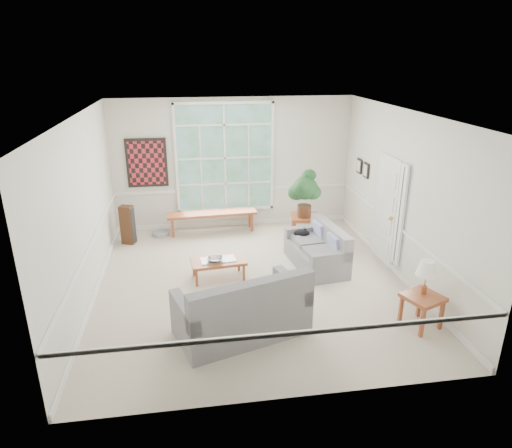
{
  "coord_description": "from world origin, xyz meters",
  "views": [
    {
      "loc": [
        -1.05,
        -7.3,
        3.92
      ],
      "look_at": [
        0.1,
        0.2,
        1.05
      ],
      "focal_mm": 32.0,
      "sensor_mm": 36.0,
      "label": 1
    }
  ],
  "objects": [
    {
      "name": "wall_frame_far",
      "position": [
        2.71,
        2.15,
        1.55
      ],
      "size": [
        0.04,
        0.26,
        0.32
      ],
      "primitive_type": "cube",
      "color": "black",
      "rests_on": "wall_right"
    },
    {
      "name": "wall_back",
      "position": [
        0.0,
        3.0,
        1.5
      ],
      "size": [
        5.5,
        0.02,
        3.0
      ],
      "primitive_type": "cube",
      "color": "silver",
      "rests_on": "ground"
    },
    {
      "name": "pewter_bowl",
      "position": [
        -0.65,
        0.21,
        0.41
      ],
      "size": [
        0.42,
        0.42,
        0.09
      ],
      "primitive_type": "imported",
      "rotation": [
        0.0,
        0.0,
        -0.2
      ],
      "color": "#9C9CA1",
      "rests_on": "coffee_table"
    },
    {
      "name": "ceiling",
      "position": [
        0.0,
        0.0,
        3.0
      ],
      "size": [
        5.5,
        6.0,
        0.02
      ],
      "primitive_type": "cube",
      "color": "white",
      "rests_on": "ground"
    },
    {
      "name": "floor",
      "position": [
        0.0,
        0.0,
        -0.01
      ],
      "size": [
        5.5,
        6.0,
        0.01
      ],
      "primitive_type": "cube",
      "color": "#B8AD9C",
      "rests_on": "ground"
    },
    {
      "name": "wall_front",
      "position": [
        0.0,
        -3.0,
        1.5
      ],
      "size": [
        5.5,
        0.02,
        3.0
      ],
      "primitive_type": "cube",
      "color": "silver",
      "rests_on": "ground"
    },
    {
      "name": "coffee_table",
      "position": [
        -0.59,
        0.26,
        0.18
      ],
      "size": [
        1.04,
        0.64,
        0.37
      ],
      "primitive_type": "cube",
      "rotation": [
        0.0,
        0.0,
        0.1
      ],
      "color": "brown",
      "rests_on": "floor"
    },
    {
      "name": "wall_right",
      "position": [
        2.75,
        0.0,
        1.5
      ],
      "size": [
        0.02,
        6.0,
        3.0
      ],
      "primitive_type": "cube",
      "color": "silver",
      "rests_on": "ground"
    },
    {
      "name": "floor_speaker",
      "position": [
        -2.4,
        2.21,
        0.43
      ],
      "size": [
        0.32,
        0.29,
        0.85
      ],
      "primitive_type": "cube",
      "rotation": [
        0.0,
        0.0,
        -0.36
      ],
      "color": "#3E2213",
      "rests_on": "floor"
    },
    {
      "name": "side_table",
      "position": [
        2.32,
        -1.78,
        0.26
      ],
      "size": [
        0.67,
        0.67,
        0.52
      ],
      "primitive_type": "cube",
      "rotation": [
        0.0,
        0.0,
        0.38
      ],
      "color": "brown",
      "rests_on": "floor"
    },
    {
      "name": "houseplant",
      "position": [
        1.37,
        1.69,
        1.11
      ],
      "size": [
        0.62,
        0.62,
        1.03
      ],
      "primitive_type": null,
      "rotation": [
        0.0,
        0.0,
        0.03
      ],
      "color": "#1E4724",
      "rests_on": "end_table"
    },
    {
      "name": "window_bench",
      "position": [
        -0.56,
        2.59,
        0.24
      ],
      "size": [
        2.06,
        0.51,
        0.48
      ],
      "primitive_type": "cube",
      "rotation": [
        0.0,
        0.0,
        0.06
      ],
      "color": "brown",
      "rests_on": "floor"
    },
    {
      "name": "loveseat_front",
      "position": [
        -0.38,
        -1.54,
        0.51
      ],
      "size": [
        2.08,
        1.49,
        1.01
      ],
      "primitive_type": "cube",
      "rotation": [
        0.0,
        0.0,
        0.31
      ],
      "color": "slate",
      "rests_on": "floor"
    },
    {
      "name": "pet_bed",
      "position": [
        -1.74,
        2.55,
        0.06
      ],
      "size": [
        0.48,
        0.48,
        0.11
      ],
      "primitive_type": "cylinder",
      "rotation": [
        0.0,
        0.0,
        0.34
      ],
      "color": "gray",
      "rests_on": "floor"
    },
    {
      "name": "end_table",
      "position": [
        1.4,
        1.73,
        0.3
      ],
      "size": [
        0.68,
        0.68,
        0.59
      ],
      "primitive_type": "cube",
      "rotation": [
        0.0,
        0.0,
        -0.17
      ],
      "color": "brown",
      "rests_on": "floor"
    },
    {
      "name": "window_back",
      "position": [
        -0.2,
        2.96,
        1.65
      ],
      "size": [
        2.3,
        0.08,
        2.4
      ],
      "primitive_type": "cube",
      "color": "white",
      "rests_on": "wall_back"
    },
    {
      "name": "cat",
      "position": [
        1.16,
        1.0,
        0.49
      ],
      "size": [
        0.38,
        0.31,
        0.15
      ],
      "primitive_type": "ellipsoid",
      "rotation": [
        0.0,
        0.0,
        -0.28
      ],
      "color": "black",
      "rests_on": "loveseat_right"
    },
    {
      "name": "door_sidelight",
      "position": [
        2.71,
        -0.03,
        1.15
      ],
      "size": [
        0.08,
        0.26,
        1.9
      ],
      "primitive_type": "cube",
      "color": "white",
      "rests_on": "wall_right"
    },
    {
      "name": "wall_art",
      "position": [
        -1.95,
        2.95,
        1.6
      ],
      "size": [
        0.9,
        0.06,
        1.1
      ],
      "primitive_type": "cube",
      "color": "maroon",
      "rests_on": "wall_back"
    },
    {
      "name": "wall_frame_near",
      "position": [
        2.71,
        1.75,
        1.55
      ],
      "size": [
        0.04,
        0.26,
        0.32
      ],
      "primitive_type": "cube",
      "color": "black",
      "rests_on": "wall_right"
    },
    {
      "name": "wall_left",
      "position": [
        -2.75,
        0.0,
        1.5
      ],
      "size": [
        0.02,
        6.0,
        3.0
      ],
      "primitive_type": "cube",
      "color": "silver",
      "rests_on": "ground"
    },
    {
      "name": "loveseat_right",
      "position": [
        1.32,
        0.49,
        0.41
      ],
      "size": [
        0.97,
        1.6,
        0.82
      ],
      "primitive_type": "cube",
      "rotation": [
        0.0,
        0.0,
        0.13
      ],
      "color": "slate",
      "rests_on": "floor"
    },
    {
      "name": "entry_door",
      "position": [
        2.71,
        0.6,
        1.05
      ],
      "size": [
        0.08,
        0.9,
        2.1
      ],
      "primitive_type": "cube",
      "color": "white",
      "rests_on": "floor"
    },
    {
      "name": "table_lamp",
      "position": [
        2.35,
        -1.72,
        0.79
      ],
      "size": [
        0.41,
        0.41,
        0.53
      ],
      "primitive_type": null,
      "rotation": [
        0.0,
        0.0,
        0.46
      ],
      "color": "silver",
      "rests_on": "side_table"
    }
  ]
}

